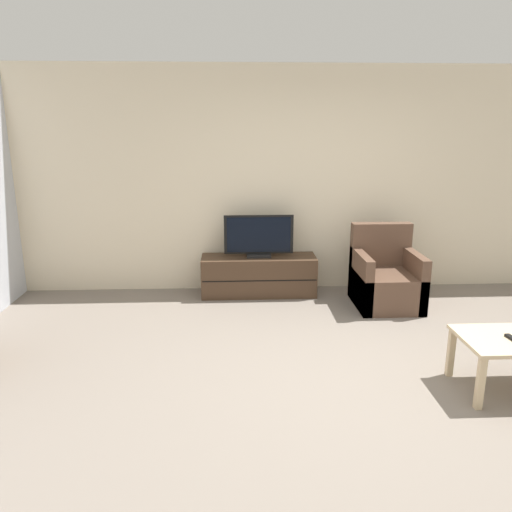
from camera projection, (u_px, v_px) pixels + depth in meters
The scene contains 5 objects.
ground_plane at pixel (356, 381), 4.04m from camera, with size 24.00×24.00×0.00m, color slate.
wall_back at pixel (313, 181), 6.08m from camera, with size 12.00×0.06×2.70m.
tv_stand at pixel (259, 275), 6.06m from camera, with size 1.37×0.44×0.47m.
tv at pixel (259, 238), 5.93m from camera, with size 0.82×0.18×0.51m.
armchair at pixel (385, 280), 5.70m from camera, with size 0.70×0.76×0.90m.
Camera 1 is at (-0.98, -3.60, 2.02)m, focal length 35.00 mm.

